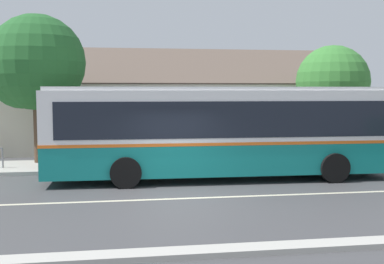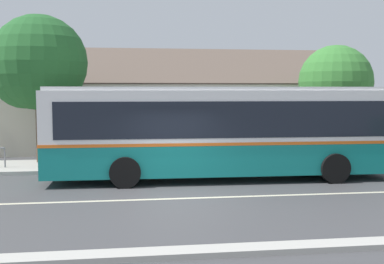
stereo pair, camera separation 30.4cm
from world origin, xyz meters
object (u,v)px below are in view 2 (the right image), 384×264
(transit_bus, at_px, (220,130))
(street_tree_primary, at_px, (335,82))
(street_tree_secondary, at_px, (36,66))
(bench_by_building, at_px, (62,156))

(transit_bus, distance_m, street_tree_primary, 7.68)
(street_tree_primary, xyz_separation_m, street_tree_secondary, (-12.98, -0.32, 0.62))
(bench_by_building, relative_size, street_tree_primary, 0.33)
(transit_bus, relative_size, bench_by_building, 7.13)
(bench_by_building, distance_m, street_tree_secondary, 3.90)
(street_tree_secondary, bearing_deg, bench_by_building, -50.21)
(bench_by_building, bearing_deg, street_tree_secondary, 129.79)
(transit_bus, bearing_deg, street_tree_primary, 34.91)
(transit_bus, height_order, bench_by_building, transit_bus)
(transit_bus, bearing_deg, street_tree_secondary, 149.90)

